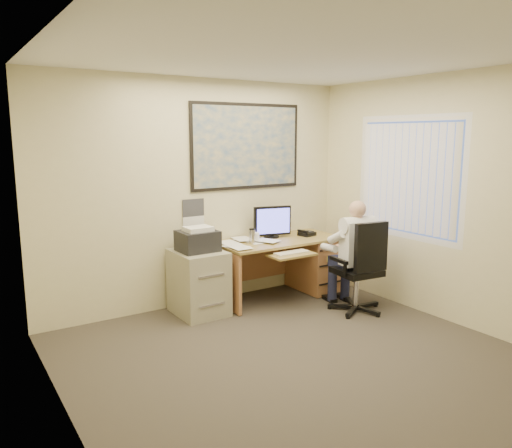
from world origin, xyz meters
TOP-DOWN VIEW (x-y plane):
  - room_shell at (0.00, 0.00)m, footprint 4.00×4.50m
  - desk at (1.23, 1.90)m, footprint 1.60×0.97m
  - world_map at (0.65, 2.23)m, footprint 1.56×0.03m
  - wall_calendar at (-0.10, 2.24)m, footprint 0.28×0.01m
  - window_blinds at (1.97, 0.80)m, footprint 0.06×1.40m
  - filing_cabinet at (-0.22, 1.89)m, footprint 0.54×0.64m
  - office_chair at (1.37, 0.91)m, footprint 0.71×0.71m
  - person at (1.37, 1.00)m, footprint 0.64×0.82m

SIDE VIEW (x-z plane):
  - office_chair at x=1.37m, z-range -0.23..0.86m
  - filing_cabinet at x=-0.22m, z-range -0.07..0.95m
  - desk at x=1.23m, z-range -0.13..1.02m
  - person at x=1.37m, z-range 0.00..1.30m
  - wall_calendar at x=-0.10m, z-range 0.87..1.29m
  - room_shell at x=0.00m, z-range 0.00..2.70m
  - window_blinds at x=1.97m, z-range 0.90..2.20m
  - world_map at x=0.65m, z-range 1.37..2.43m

